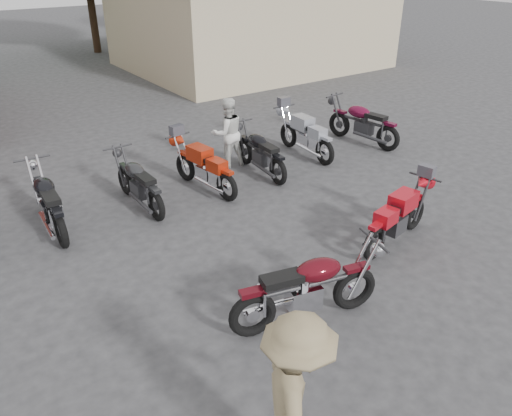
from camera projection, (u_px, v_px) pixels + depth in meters
ground at (359, 317)px, 7.11m from camera, size 90.00×90.00×0.00m
stucco_building at (250, 24)px, 21.49m from camera, size 10.00×8.00×3.50m
vintage_motorcycle at (309, 284)px, 6.77m from camera, size 2.26×1.20×1.25m
sportbike at (398, 214)px, 8.67m from camera, size 2.01×1.01×1.12m
helmet at (295, 305)px, 7.17m from camera, size 0.31×0.31×0.23m
person_light at (227, 133)px, 11.67m from camera, size 0.87×0.71×1.65m
person_tan at (297, 399)px, 4.65m from camera, size 1.16×1.41×1.89m
row_bike_2 at (48, 199)px, 9.10m from camera, size 0.79×2.13×1.21m
row_bike_3 at (138, 180)px, 9.92m from camera, size 0.69×1.97×1.13m
row_bike_4 at (204, 165)px, 10.60m from camera, size 0.93×2.04×1.14m
row_bike_5 at (260, 150)px, 11.39m from camera, size 0.78×2.01×1.14m
row_bike_6 at (305, 133)px, 12.40m from camera, size 0.75×2.05×1.18m
row_bike_7 at (362, 120)px, 13.16m from camera, size 1.01×2.24×1.25m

